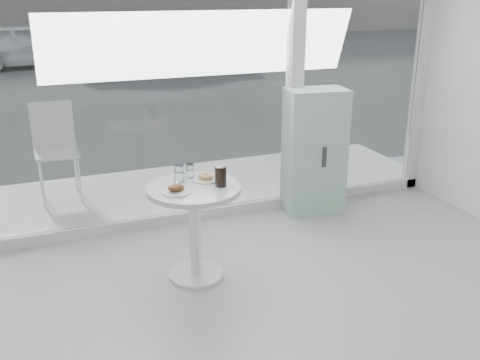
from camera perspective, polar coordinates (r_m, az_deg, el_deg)
name	(u,v)px	position (r m, az deg, el deg)	size (l,w,h in m)	color
storefront	(216,44)	(5.06, -2.61, 14.34)	(5.00, 0.14, 3.00)	silver
main_table	(194,213)	(4.15, -4.88, -3.54)	(0.72, 0.72, 0.77)	white
patio_deck	(189,188)	(6.17, -5.45, -0.85)	(5.60, 1.60, 0.05)	white
street	(79,62)	(17.97, -16.77, 11.94)	(40.00, 24.00, 0.00)	#373737
mint_cabinet	(314,151)	(5.46, 7.91, 3.03)	(0.64, 0.48, 1.27)	#83A798
patio_chair	(55,145)	(6.01, -19.11, 3.59)	(0.45, 0.45, 1.01)	white
car_white	(25,45)	(17.17, -21.97, 13.18)	(1.50, 3.72, 1.27)	white
car_silver	(159,44)	(15.23, -8.67, 14.15)	(1.61, 4.61, 1.52)	#B4B7BD
plate_fritter	(177,190)	(3.95, -6.78, -1.02)	(0.20, 0.20, 0.07)	white
plate_donut	(206,178)	(4.19, -3.64, 0.24)	(0.21, 0.21, 0.05)	white
water_tumbler_a	(179,174)	(4.17, -6.51, 0.60)	(0.08, 0.08, 0.13)	white
water_tumbler_b	(190,171)	(4.26, -5.35, 0.91)	(0.07, 0.07, 0.11)	white
cola_glass	(221,176)	(4.04, -2.08, 0.45)	(0.09, 0.09, 0.17)	white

